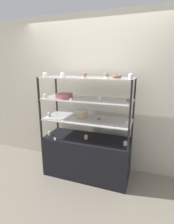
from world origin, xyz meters
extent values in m
plane|color=gray|center=(0.00, 0.00, 0.00)|extent=(20.00, 20.00, 0.00)
cube|color=beige|center=(0.00, 0.42, 1.30)|extent=(8.00, 0.05, 2.60)
cube|color=black|center=(0.00, 0.00, 0.33)|extent=(1.37, 0.55, 0.66)
cube|color=black|center=(-0.67, 0.26, 0.82)|extent=(0.02, 0.02, 0.32)
cube|color=black|center=(0.67, 0.26, 0.82)|extent=(0.02, 0.02, 0.32)
cube|color=black|center=(-0.67, -0.26, 0.82)|extent=(0.02, 0.02, 0.32)
cube|color=black|center=(0.67, -0.26, 0.82)|extent=(0.02, 0.02, 0.32)
cube|color=silver|center=(0.00, 0.00, 0.97)|extent=(1.37, 0.55, 0.01)
cube|color=black|center=(-0.67, 0.26, 1.14)|extent=(0.02, 0.02, 0.32)
cube|color=black|center=(0.67, 0.26, 1.14)|extent=(0.02, 0.02, 0.32)
cube|color=black|center=(-0.67, -0.26, 1.14)|extent=(0.02, 0.02, 0.32)
cube|color=black|center=(0.67, -0.26, 1.14)|extent=(0.02, 0.02, 0.32)
cube|color=silver|center=(0.00, 0.00, 1.29)|extent=(1.37, 0.55, 0.01)
cube|color=black|center=(-0.67, 0.26, 1.46)|extent=(0.02, 0.02, 0.32)
cube|color=black|center=(0.67, 0.26, 1.46)|extent=(0.02, 0.02, 0.32)
cube|color=black|center=(-0.67, -0.26, 1.46)|extent=(0.02, 0.02, 0.32)
cube|color=black|center=(0.67, -0.26, 1.46)|extent=(0.02, 0.02, 0.32)
cube|color=silver|center=(0.00, 0.00, 1.61)|extent=(1.37, 0.55, 0.01)
cylinder|color=#DBBC84|center=(-0.12, 0.06, 1.03)|extent=(0.18, 0.18, 0.10)
cylinder|color=white|center=(-0.12, 0.06, 1.09)|extent=(0.19, 0.19, 0.02)
cube|color=#C66660|center=(-0.35, -0.06, 1.33)|extent=(0.21, 0.16, 0.06)
cube|color=#8C5B42|center=(-0.35, -0.06, 1.37)|extent=(0.22, 0.17, 0.01)
cylinder|color=beige|center=(-0.63, -0.10, 0.67)|extent=(0.05, 0.05, 0.03)
sphere|color=#F4EAB2|center=(-0.63, -0.10, 0.70)|extent=(0.06, 0.06, 0.06)
cylinder|color=#CCB28C|center=(0.00, -0.05, 0.67)|extent=(0.05, 0.05, 0.03)
sphere|color=#F4EAB2|center=(0.00, -0.05, 0.70)|extent=(0.06, 0.06, 0.06)
cylinder|color=white|center=(0.61, -0.06, 0.67)|extent=(0.05, 0.05, 0.03)
sphere|color=silver|center=(0.61, -0.06, 0.70)|extent=(0.06, 0.06, 0.06)
cube|color=white|center=(-0.44, -0.25, 0.68)|extent=(0.04, 0.00, 0.04)
cylinder|color=#CCB28C|center=(-0.63, -0.08, 0.99)|extent=(0.05, 0.05, 0.03)
sphere|color=silver|center=(-0.63, -0.08, 1.02)|extent=(0.05, 0.05, 0.05)
cylinder|color=#CCB28C|center=(0.21, -0.06, 0.99)|extent=(0.05, 0.05, 0.03)
sphere|color=#8C5B42|center=(0.21, -0.06, 1.02)|extent=(0.05, 0.05, 0.05)
cylinder|color=beige|center=(0.63, -0.11, 0.99)|extent=(0.05, 0.05, 0.03)
sphere|color=silver|center=(0.63, -0.11, 1.02)|extent=(0.05, 0.05, 0.05)
cube|color=white|center=(-0.31, -0.25, 1.00)|extent=(0.04, 0.00, 0.04)
cylinder|color=white|center=(-0.64, -0.14, 1.31)|extent=(0.05, 0.05, 0.02)
sphere|color=#F4EAB2|center=(-0.64, -0.14, 1.34)|extent=(0.06, 0.06, 0.06)
cylinder|color=white|center=(0.22, -0.06, 1.31)|extent=(0.05, 0.05, 0.02)
sphere|color=white|center=(0.22, -0.06, 1.34)|extent=(0.06, 0.06, 0.06)
cylinder|color=beige|center=(0.63, -0.14, 1.31)|extent=(0.05, 0.05, 0.02)
sphere|color=#8C5B42|center=(0.63, -0.14, 1.34)|extent=(0.06, 0.06, 0.06)
cube|color=white|center=(-0.15, -0.25, 1.32)|extent=(0.04, 0.00, 0.04)
cylinder|color=beige|center=(-0.63, -0.13, 1.63)|extent=(0.06, 0.06, 0.02)
sphere|color=silver|center=(-0.63, -0.13, 1.66)|extent=(0.06, 0.06, 0.06)
cylinder|color=white|center=(-0.32, -0.15, 1.63)|extent=(0.06, 0.06, 0.02)
sphere|color=white|center=(-0.32, -0.15, 1.66)|extent=(0.06, 0.06, 0.06)
cylinder|color=#CCB28C|center=(0.00, -0.10, 1.63)|extent=(0.06, 0.06, 0.02)
sphere|color=#8C5B42|center=(0.00, -0.10, 1.66)|extent=(0.06, 0.06, 0.06)
cylinder|color=white|center=(0.31, -0.08, 1.63)|extent=(0.06, 0.06, 0.02)
sphere|color=#8C5B42|center=(0.31, -0.08, 1.66)|extent=(0.06, 0.06, 0.06)
cylinder|color=#CCB28C|center=(0.63, -0.10, 1.63)|extent=(0.06, 0.06, 0.02)
sphere|color=silver|center=(0.63, -0.10, 1.66)|extent=(0.06, 0.06, 0.06)
cube|color=white|center=(-0.15, -0.25, 1.64)|extent=(0.04, 0.00, 0.04)
torus|color=brown|center=(0.43, 0.04, 1.63)|extent=(0.13, 0.13, 0.04)
camera|label=1|loc=(0.88, -2.44, 1.78)|focal=28.00mm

